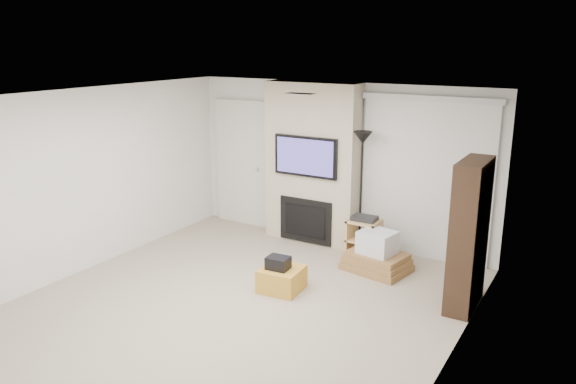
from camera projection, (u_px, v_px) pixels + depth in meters
The scene contains 16 objects.
floor at pixel (238, 306), 6.77m from camera, with size 5.00×5.50×0.00m, color tan.
ceiling at pixel (232, 97), 6.12m from camera, with size 5.00×5.50×0.00m, color white.
wall_back at pixel (338, 163), 8.73m from camera, with size 5.00×2.50×0.00m, color white.
wall_front at pixel (18, 299), 4.16m from camera, with size 5.00×2.50×0.00m, color white.
wall_left at pixel (86, 180), 7.67m from camera, with size 5.50×2.50×0.00m, color white.
wall_right at pixel (454, 246), 5.22m from camera, with size 5.50×2.50×0.00m, color white.
hvac_vent at pixel (300, 94), 6.59m from camera, with size 0.35×0.18×0.01m, color silver.
ottoman at pixel (282, 279), 7.18m from camera, with size 0.50×0.50×0.30m, color gold.
black_bag at pixel (278, 263), 7.10m from camera, with size 0.28×0.22×0.16m, color black.
fireplace_wall at pixel (312, 164), 8.73m from camera, with size 1.50×0.47×2.50m.
entry_door at pixel (243, 164), 9.63m from camera, with size 1.02×0.11×2.14m.
vertical_blinds at pixel (426, 173), 8.00m from camera, with size 1.98×0.10×2.37m.
floor_lamp at pixel (362, 159), 8.06m from camera, with size 0.27×0.27×1.85m.
av_stand at pixel (364, 237), 8.14m from camera, with size 0.45×0.38×0.66m.
box_stack at pixel (377, 256), 7.77m from camera, with size 0.95×0.79×0.57m.
bookshelf at pixel (469, 235), 6.55m from camera, with size 0.30×0.80×1.80m.
Camera 1 is at (3.66, -5.01, 3.11)m, focal length 35.00 mm.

